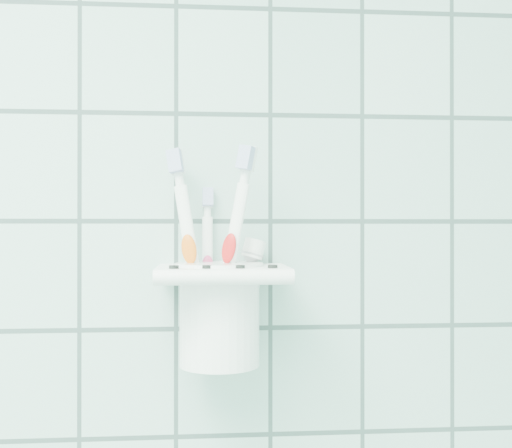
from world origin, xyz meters
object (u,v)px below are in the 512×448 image
holder_bracket (222,275)px  toothbrush_pink (207,250)px  cup (219,310)px  toothbrush_orange (212,249)px  toothbrush_blue (207,269)px  toothpaste_tube (226,286)px

holder_bracket → toothbrush_pink: 0.03m
cup → toothbrush_orange: size_ratio=0.48×
cup → holder_bracket: bearing=-56.7°
holder_bracket → toothbrush_blue: toothbrush_blue is taller
cup → toothbrush_pink: 0.06m
toothbrush_blue → toothpaste_tube: bearing=14.6°
toothbrush_pink → toothbrush_orange: 0.01m
holder_bracket → cup: size_ratio=1.26×
toothpaste_tube → cup: bearing=-104.6°
toothpaste_tube → toothbrush_pink: bearing=-118.6°
toothbrush_blue → toothpaste_tube: (0.02, 0.01, -0.02)m
holder_bracket → toothbrush_blue: 0.02m
cup → toothpaste_tube: toothpaste_tube is taller
toothbrush_blue → toothbrush_pink: bearing=-93.4°
holder_bracket → toothbrush_orange: toothbrush_orange is taller
cup → toothbrush_orange: 0.06m
holder_bracket → toothbrush_pink: (-0.02, -0.00, 0.03)m
holder_bracket → toothbrush_orange: size_ratio=0.60×
toothbrush_blue → toothpaste_tube: 0.03m
holder_bracket → cup: bearing=123.3°
toothbrush_orange → toothpaste_tube: 0.04m
cup → toothpaste_tube: size_ratio=0.79×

